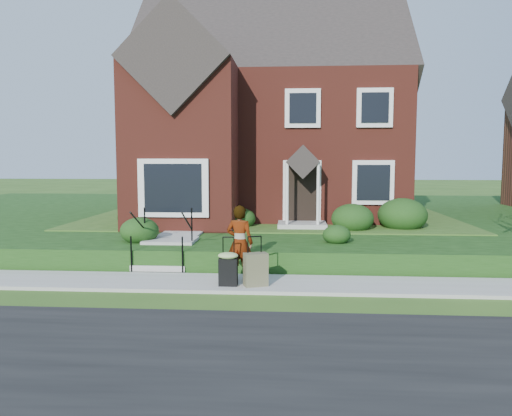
# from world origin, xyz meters

# --- Properties ---
(ground) EXTENTS (120.00, 120.00, 0.00)m
(ground) POSITION_xyz_m (0.00, 0.00, 0.00)
(ground) COLOR #2D5119
(ground) RESTS_ON ground
(street) EXTENTS (60.00, 6.00, 0.01)m
(street) POSITION_xyz_m (0.00, -5.00, 0.01)
(street) COLOR black
(street) RESTS_ON ground
(sidewalk) EXTENTS (60.00, 1.60, 0.08)m
(sidewalk) POSITION_xyz_m (0.00, 0.00, 0.04)
(sidewalk) COLOR #9E9B93
(sidewalk) RESTS_ON ground
(terrace) EXTENTS (44.00, 20.00, 0.60)m
(terrace) POSITION_xyz_m (4.00, 10.90, 0.30)
(terrace) COLOR #15380F
(terrace) RESTS_ON ground
(walkway) EXTENTS (1.20, 6.00, 0.06)m
(walkway) POSITION_xyz_m (-2.50, 5.00, 0.63)
(walkway) COLOR #9E9B93
(walkway) RESTS_ON terrace
(main_house) EXTENTS (10.40, 10.20, 9.40)m
(main_house) POSITION_xyz_m (-0.21, 9.61, 5.26)
(main_house) COLOR maroon
(main_house) RESTS_ON terrace
(front_steps) EXTENTS (1.40, 2.02, 1.50)m
(front_steps) POSITION_xyz_m (-2.50, 1.84, 0.47)
(front_steps) COLOR #9E9B93
(front_steps) RESTS_ON ground
(foundation_shrubs) EXTENTS (10.24, 4.50, 1.13)m
(foundation_shrubs) POSITION_xyz_m (1.06, 4.84, 1.07)
(foundation_shrubs) COLOR black
(foundation_shrubs) RESTS_ON terrace
(woman) EXTENTS (0.71, 0.55, 1.75)m
(woman) POSITION_xyz_m (-0.35, 0.22, 0.96)
(woman) COLOR #999999
(woman) RESTS_ON sidewalk
(suitcase_black) EXTENTS (0.46, 0.38, 1.10)m
(suitcase_black) POSITION_xyz_m (-0.55, -0.36, 0.51)
(suitcase_black) COLOR black
(suitcase_black) RESTS_ON sidewalk
(suitcase_olive) EXTENTS (0.58, 0.45, 1.11)m
(suitcase_olive) POSITION_xyz_m (0.06, -0.33, 0.45)
(suitcase_olive) COLOR brown
(suitcase_olive) RESTS_ON sidewalk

